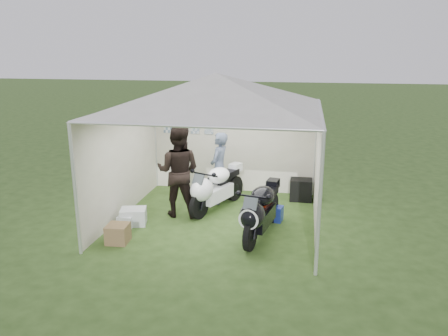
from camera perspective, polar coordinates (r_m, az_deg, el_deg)
The scene contains 11 objects.
ground at distance 9.19m, azimuth -0.96°, elevation -6.68°, with size 80.00×80.00×0.00m, color #2A4318.
canopy_tent at distance 8.60m, azimuth -0.99°, elevation 9.53°, with size 5.66×5.66×3.00m.
motorcycle_white at distance 9.50m, azimuth -1.21°, elevation -2.48°, with size 0.98×1.86×0.96m.
motorcycle_black at distance 8.17m, azimuth 4.74°, elevation -5.48°, with size 0.66×1.98×0.98m.
paddock_stand at distance 9.13m, azimuth 6.33°, elevation -5.88°, with size 0.42×0.26×0.31m, color blue.
person_dark_jacket at distance 9.17m, azimuth -5.98°, elevation -0.43°, with size 0.94×0.73×1.93m, color black.
person_blue_jacket at distance 9.91m, azimuth -0.63°, elevation -0.03°, with size 0.60×0.39×1.64m, color slate.
equipment_box at distance 10.39m, azimuth 10.02°, elevation -2.80°, with size 0.51×0.41×0.51m, color black.
crate_0 at distance 9.05m, azimuth -11.74°, elevation -6.23°, with size 0.50×0.39×0.33m, color silver.
crate_1 at distance 8.31m, azimuth -13.69°, elevation -8.31°, with size 0.39×0.39×0.35m, color brown.
crate_2 at distance 9.00m, azimuth -12.62°, elevation -6.76°, with size 0.31×0.26×0.23m, color silver.
Camera 1 is at (1.74, -8.35, 3.43)m, focal length 35.00 mm.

